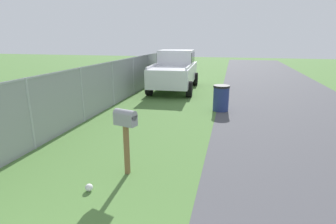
% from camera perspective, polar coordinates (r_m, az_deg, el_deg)
% --- Properties ---
extents(mailbox, '(0.32, 0.50, 1.38)m').
position_cam_1_polar(mailbox, '(5.35, -9.08, -2.40)').
color(mailbox, brown).
rests_on(mailbox, ground).
extents(pickup_truck, '(5.05, 2.42, 2.09)m').
position_cam_1_polar(pickup_truck, '(14.54, 1.52, 9.15)').
color(pickup_truck, silver).
rests_on(pickup_truck, ground).
extents(trash_bin, '(0.62, 0.62, 0.99)m').
position_cam_1_polar(trash_bin, '(10.45, 11.27, 2.95)').
color(trash_bin, navy).
rests_on(trash_bin, ground).
extents(fence_section, '(16.68, 0.07, 1.82)m').
position_cam_1_polar(fence_section, '(10.24, -14.54, 5.24)').
color(fence_section, '#9EA3A8').
rests_on(fence_section, ground).
extents(litter_bottle_midfield_b, '(0.22, 0.09, 0.07)m').
position_cam_1_polar(litter_bottle_midfield_b, '(9.00, -10.83, -2.14)').
color(litter_bottle_midfield_b, '#B2D8BF').
rests_on(litter_bottle_midfield_b, ground).
extents(litter_bag_midfield_a, '(0.14, 0.14, 0.14)m').
position_cam_1_polar(litter_bag_midfield_a, '(5.31, -16.55, -15.22)').
color(litter_bag_midfield_a, silver).
rests_on(litter_bag_midfield_a, ground).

